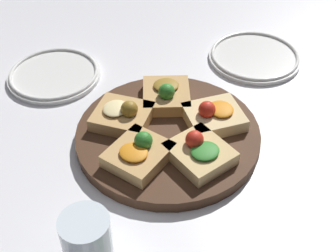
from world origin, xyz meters
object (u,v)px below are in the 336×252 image
Objects in this scene: water_glass at (87,240)px; plate_left at (54,74)px; plate_right at (255,56)px; serving_board at (168,135)px.

plate_left is at bearing 90.38° from water_glass.
plate_right is 0.65m from water_glass.
water_glass reaches higher than plate_right.
serving_board is 0.34m from plate_left.
water_glass is at bearing -89.62° from plate_left.
plate_left is 0.50m from water_glass.
serving_board is at bearing -142.55° from plate_right.
plate_right is (0.48, -0.06, -0.00)m from plate_left.
serving_board is 0.36m from plate_right.
serving_board reaches higher than plate_left.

